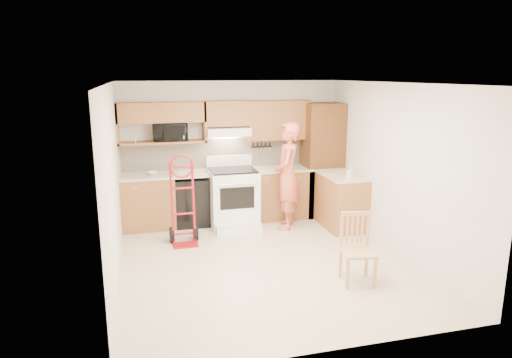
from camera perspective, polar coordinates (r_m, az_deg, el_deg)
name	(u,v)px	position (r m, az deg, el deg)	size (l,w,h in m)	color
floor	(265,262)	(6.68, 1.10, -10.27)	(4.00, 4.50, 0.02)	beige
ceiling	(266,82)	(6.14, 1.21, 11.90)	(4.00, 4.50, 0.02)	white
wall_back	(232,150)	(8.45, -3.02, 3.59)	(4.00, 0.02, 2.50)	silver
wall_front	(333,229)	(4.24, 9.52, -6.15)	(4.00, 0.02, 2.50)	silver
wall_left	(112,185)	(6.07, -17.43, -0.73)	(0.02, 4.50, 2.50)	silver
wall_right	(396,169)	(7.09, 16.98, 1.22)	(0.02, 4.50, 2.50)	silver
backsplash	(232,153)	(8.43, -2.99, 3.23)	(3.92, 0.03, 0.55)	beige
lower_cab_left	(148,202)	(8.15, -13.25, -2.85)	(0.90, 0.60, 0.90)	brown
dishwasher	(192,201)	(8.20, -8.00, -2.71)	(0.60, 0.60, 0.85)	black
lower_cab_right	(280,194)	(8.52, 2.94, -1.82)	(1.14, 0.60, 0.90)	brown
countertop_left	(164,175)	(8.05, -11.29, 0.49)	(1.50, 0.63, 0.04)	#BEB396
countertop_right	(280,169)	(8.42, 2.98, 1.27)	(1.14, 0.63, 0.04)	#BEB396
cab_return_right	(341,202)	(8.12, 10.53, -2.79)	(0.60, 1.00, 0.90)	brown
countertop_return	(342,175)	(8.00, 10.66, 0.45)	(0.63, 1.00, 0.04)	#BEB396
pantry_tall	(322,160)	(8.67, 8.16, 2.38)	(0.70, 0.60, 2.10)	brown
upper_cab_left	(161,112)	(8.03, -11.69, 8.10)	(1.50, 0.33, 0.34)	brown
upper_shelf_mw	(163,142)	(8.08, -11.52, 4.50)	(1.50, 0.33, 0.04)	brown
upper_cab_center	(227,113)	(8.17, -3.66, 8.14)	(0.76, 0.33, 0.44)	brown
upper_cab_right	(278,120)	(8.41, 2.77, 7.34)	(1.14, 0.33, 0.70)	brown
range_hood	(228,131)	(8.14, -3.54, 5.93)	(0.76, 0.46, 0.14)	white
knife_strip	(261,150)	(8.52, 0.68, 3.62)	(0.40, 0.05, 0.29)	black
microwave	(170,132)	(8.07, -10.64, 5.80)	(0.57, 0.39, 0.32)	black
range	(234,193)	(7.96, -2.78, -1.78)	(0.81, 1.07, 1.20)	white
person	(287,176)	(7.84, 3.90, 0.37)	(0.67, 0.44, 1.84)	#D35D45
hand_truck	(183,204)	(7.21, -9.00, -3.13)	(0.51, 0.46, 1.29)	maroon
dining_chair	(358,250)	(6.02, 12.57, -8.57)	(0.40, 0.44, 0.90)	tan
soap_bottle	(350,172)	(7.71, 11.64, 0.87)	(0.09, 0.09, 0.21)	white
bowl	(153,173)	(8.03, -12.63, 0.73)	(0.20, 0.20, 0.05)	white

